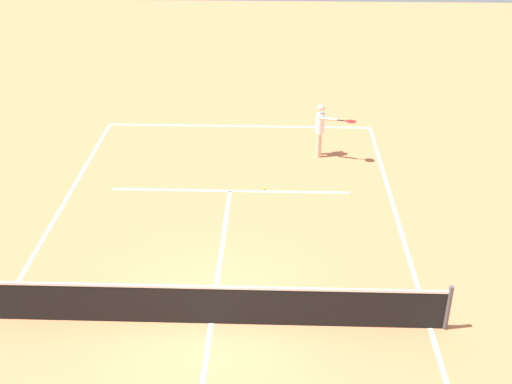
# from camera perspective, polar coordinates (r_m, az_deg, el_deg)

# --- Properties ---
(ground_plane) EXTENTS (60.00, 60.00, 0.00)m
(ground_plane) POSITION_cam_1_polar(r_m,az_deg,el_deg) (14.07, -3.91, -11.28)
(ground_plane) COLOR #D37A4C
(court_lines) EXTENTS (9.22, 21.16, 0.01)m
(court_lines) POSITION_cam_1_polar(r_m,az_deg,el_deg) (14.07, -3.91, -11.27)
(court_lines) COLOR white
(court_lines) RESTS_ON ground
(tennis_net) EXTENTS (9.82, 0.10, 1.07)m
(tennis_net) POSITION_cam_1_polar(r_m,az_deg,el_deg) (13.76, -3.98, -9.69)
(tennis_net) COLOR #4C4C51
(tennis_net) RESTS_ON ground
(player_serving) EXTENTS (1.23, 0.82, 1.72)m
(player_serving) POSITION_cam_1_polar(r_m,az_deg,el_deg) (20.60, 5.71, 5.71)
(player_serving) COLOR beige
(player_serving) RESTS_ON ground
(tennis_ball) EXTENTS (0.07, 0.07, 0.07)m
(tennis_ball) POSITION_cam_1_polar(r_m,az_deg,el_deg) (18.90, 0.69, 0.30)
(tennis_ball) COLOR #CCE033
(tennis_ball) RESTS_ON ground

